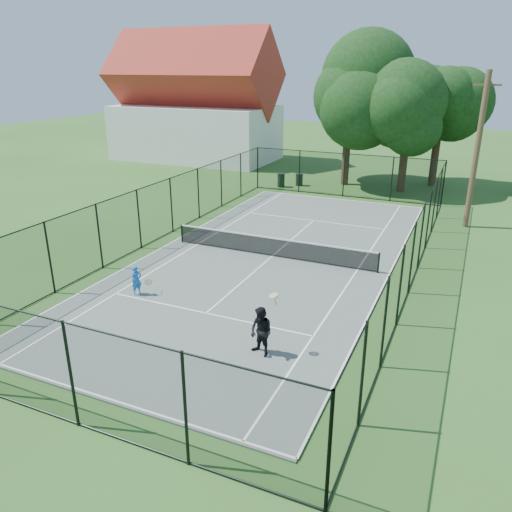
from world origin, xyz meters
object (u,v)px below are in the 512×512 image
at_px(trash_bin_left, 281,180).
at_px(utility_pole, 477,151).
at_px(player_black, 261,332).
at_px(trash_bin_right, 299,180).
at_px(player_blue, 137,280).
at_px(tennis_net, 272,246).

bearing_deg(trash_bin_left, utility_pole, -20.66).
relative_size(utility_pole, player_black, 4.15).
bearing_deg(player_black, trash_bin_right, 106.56).
bearing_deg(trash_bin_left, player_blue, -85.09).
distance_m(trash_bin_right, utility_pole, 14.00).
height_order(tennis_net, player_blue, player_blue).
xyz_separation_m(player_blue, player_black, (6.24, -2.06, 0.21)).
bearing_deg(trash_bin_right, player_black, -73.44).
bearing_deg(utility_pole, player_blue, -127.25).
bearing_deg(tennis_net, player_black, -70.04).
distance_m(tennis_net, trash_bin_left, 14.84).
distance_m(trash_bin_left, player_black, 23.50).
relative_size(tennis_net, player_black, 4.98).
height_order(trash_bin_right, player_black, player_black).
bearing_deg(player_blue, tennis_net, 61.57).
distance_m(trash_bin_left, trash_bin_right, 1.48).
height_order(tennis_net, trash_bin_right, tennis_net).
height_order(tennis_net, utility_pole, utility_pole).
bearing_deg(tennis_net, trash_bin_left, 109.73).
bearing_deg(player_black, utility_pole, 73.06).
bearing_deg(player_black, player_blue, 161.70).
distance_m(tennis_net, player_black, 8.66).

